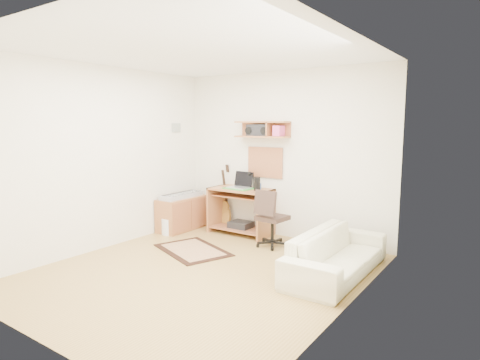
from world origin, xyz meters
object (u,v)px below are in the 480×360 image
Objects in this scene: desk at (241,211)px; task_chair at (272,218)px; cabinet at (182,213)px; printer at (320,242)px; sofa at (337,246)px.

desk is 1.16× the size of task_chair.
task_chair is 0.96× the size of cabinet.
task_chair reaches higher than cabinet.
task_chair reaches higher than desk.
printer is at bearing 0.70° from desk.
task_chair is 1.31m from sofa.
sofa is at bearing -9.83° from cabinet.
task_chair is at bearing -22.50° from desk.
desk reaches higher than cabinet.
cabinet is 3.00m from sofa.
printer is 0.25× the size of sofa.
desk is 1.11× the size of cabinet.
printer is 1.08m from sofa.
desk is 1.04m from cabinet.
desk reaches higher than sofa.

